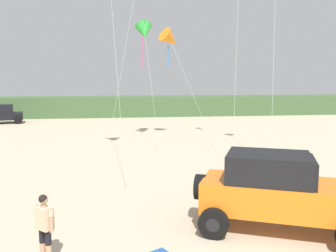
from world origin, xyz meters
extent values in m
cube|color=#426038|center=(-3.23, 41.61, 1.23)|extent=(90.00, 6.46, 2.45)
cube|color=orange|center=(3.67, 4.36, 1.01)|extent=(4.77, 3.50, 0.90)
cube|color=black|center=(3.35, 4.51, 1.86)|extent=(2.82, 2.56, 0.80)
cube|color=black|center=(4.44, 4.01, 1.82)|extent=(0.78, 1.56, 0.72)
cylinder|color=black|center=(1.56, 5.32, 1.11)|extent=(0.59, 0.83, 0.77)
cylinder|color=black|center=(2.50, 6.02, 0.42)|extent=(0.89, 0.62, 0.84)
cylinder|color=black|center=(2.50, 6.02, 0.42)|extent=(0.48, 0.45, 0.38)
cylinder|color=black|center=(1.65, 4.15, 0.42)|extent=(0.89, 0.62, 0.84)
cylinder|color=black|center=(1.65, 4.15, 0.42)|extent=(0.48, 0.45, 0.38)
cylinder|color=tan|center=(-2.77, 3.54, 0.25)|extent=(0.14, 0.14, 0.49)
cylinder|color=black|center=(-2.77, 3.54, 0.64)|extent=(0.15, 0.15, 0.36)
cylinder|color=black|center=(-2.61, 3.39, 0.64)|extent=(0.15, 0.15, 0.36)
cube|color=beige|center=(-2.69, 3.46, 1.09)|extent=(0.47, 0.46, 0.54)
cylinder|color=tan|center=(-2.88, 3.64, 1.08)|extent=(0.09, 0.09, 0.56)
cylinder|color=beige|center=(-2.88, 3.64, 1.27)|extent=(0.11, 0.11, 0.16)
cylinder|color=tan|center=(-2.50, 3.29, 1.08)|extent=(0.09, 0.09, 0.56)
cylinder|color=beige|center=(-2.50, 3.29, 1.27)|extent=(0.11, 0.11, 0.16)
cylinder|color=tan|center=(-2.69, 3.46, 1.40)|extent=(0.10, 0.10, 0.08)
sphere|color=tan|center=(-2.69, 3.46, 1.54)|extent=(0.21, 0.21, 0.21)
sphere|color=black|center=(-2.70, 3.45, 1.56)|extent=(0.21, 0.21, 0.21)
cube|color=black|center=(-12.50, 34.24, 1.56)|extent=(1.98, 2.12, 0.84)
cylinder|color=black|center=(-11.48, 35.57, 0.38)|extent=(0.80, 0.43, 0.76)
cylinder|color=black|center=(-10.99, 33.53, 0.38)|extent=(0.80, 0.43, 0.76)
cylinder|color=silver|center=(5.43, 13.43, 7.78)|extent=(2.15, 5.60, 15.47)
cylinder|color=silver|center=(-0.17, 16.50, 7.21)|extent=(2.77, 2.04, 14.32)
cylinder|color=silver|center=(7.23, 12.86, 5.86)|extent=(1.78, 4.10, 11.63)
cylinder|color=silver|center=(-1.07, 10.17, 7.58)|extent=(0.92, 1.98, 15.06)
cone|color=green|center=(1.13, 20.69, 7.84)|extent=(1.76, 1.97, 1.75)
cylinder|color=#E04C93|center=(0.98, 20.69, 6.45)|extent=(0.05, 0.46, 2.15)
cylinder|color=silver|center=(1.41, 18.75, 3.95)|extent=(0.58, 3.89, 7.80)
cone|color=orange|center=(3.16, 21.87, 7.48)|extent=(2.10, 1.83, 1.75)
cylinder|color=blue|center=(3.01, 21.87, 6.26)|extent=(0.05, 0.33, 1.63)
cylinder|color=silver|center=(4.17, 19.08, 3.76)|extent=(2.04, 5.59, 7.44)
camera|label=1|loc=(-0.96, -4.97, 4.29)|focal=38.04mm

